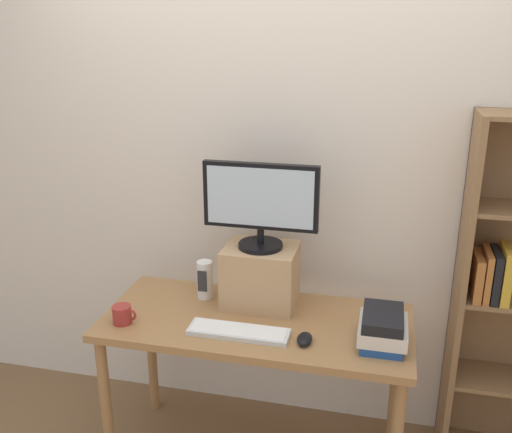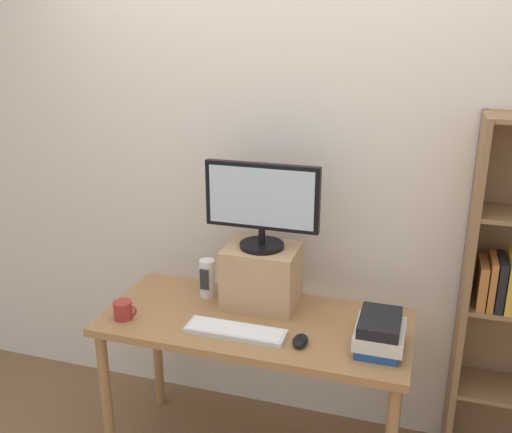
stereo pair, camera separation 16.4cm
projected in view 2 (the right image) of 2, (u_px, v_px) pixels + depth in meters
The scene contains 9 objects.
back_wall at pixel (284, 181), 2.85m from camera, with size 7.00×0.08×2.60m.
desk at pixel (255, 337), 2.61m from camera, with size 1.39×0.62×0.78m.
riser_box at pixel (262, 276), 2.67m from camera, with size 0.34×0.27×0.29m.
computer_monitor at pixel (262, 203), 2.55m from camera, with size 0.53×0.20×0.40m.
keyboard at pixel (236, 331), 2.46m from camera, with size 0.44×0.13×0.02m.
computer_mouse at pixel (300, 341), 2.37m from camera, with size 0.06×0.10×0.04m.
book_stack at pixel (380, 333), 2.33m from camera, with size 0.20×0.25×0.14m.
coffee_mug at pixel (123, 310), 2.57m from camera, with size 0.11×0.09×0.08m.
desk_speaker at pixel (207, 278), 2.77m from camera, with size 0.08×0.08×0.19m.
Camera 2 is at (0.68, -2.19, 2.05)m, focal length 40.00 mm.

